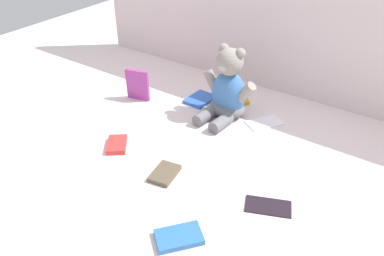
# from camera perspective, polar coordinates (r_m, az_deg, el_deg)

# --- Properties ---
(ground_plane) EXTENTS (3.20, 3.20, 0.00)m
(ground_plane) POSITION_cam_1_polar(r_m,az_deg,el_deg) (1.41, 2.66, -1.67)
(ground_plane) COLOR silver
(backdrop_drape) EXTENTS (1.82, 0.03, 0.60)m
(backdrop_drape) POSITION_cam_1_polar(r_m,az_deg,el_deg) (1.69, 12.33, 15.01)
(backdrop_drape) COLOR silver
(backdrop_drape) RESTS_ON ground_plane
(teddy_bear) EXTENTS (0.24, 0.22, 0.29)m
(teddy_bear) POSITION_cam_1_polar(r_m,az_deg,el_deg) (1.51, 5.21, 5.38)
(teddy_bear) COLOR #3F72B2
(teddy_bear) RESTS_ON ground_plane
(book_case_0) EXTENTS (0.10, 0.04, 0.14)m
(book_case_0) POSITION_cam_1_polar(r_m,az_deg,el_deg) (1.65, -7.98, 6.29)
(book_case_0) COLOR #9B378A
(book_case_0) RESTS_ON ground_plane
(book_case_1) EXTENTS (0.16, 0.17, 0.02)m
(book_case_1) POSITION_cam_1_polar(r_m,az_deg,el_deg) (1.68, 6.20, 4.61)
(book_case_1) COLOR gold
(book_case_1) RESTS_ON ground_plane
(book_case_2) EXTENTS (0.09, 0.11, 0.02)m
(book_case_2) POSITION_cam_1_polar(r_m,az_deg,el_deg) (1.25, -4.03, -6.66)
(book_case_2) COLOR brown
(book_case_2) RESTS_ON ground_plane
(book_case_3) EXTENTS (0.11, 0.12, 0.02)m
(book_case_3) POSITION_cam_1_polar(r_m,az_deg,el_deg) (1.40, -10.96, -2.41)
(book_case_3) COLOR red
(book_case_3) RESTS_ON ground_plane
(book_case_4) EXTENTS (0.10, 0.13, 0.01)m
(book_case_4) POSITION_cam_1_polar(r_m,az_deg,el_deg) (1.65, 1.18, 4.25)
(book_case_4) COLOR blue
(book_case_4) RESTS_ON ground_plane
(book_case_5) EXTENTS (0.14, 0.15, 0.01)m
(book_case_5) POSITION_cam_1_polar(r_m,az_deg,el_deg) (1.53, 10.57, 0.82)
(book_case_5) COLOR white
(book_case_5) RESTS_ON ground_plane
(book_case_6) EXTENTS (0.14, 0.14, 0.02)m
(book_case_6) POSITION_cam_1_polar(r_m,az_deg,el_deg) (1.06, -1.92, -15.70)
(book_case_6) COLOR #2C66A3
(book_case_6) RESTS_ON ground_plane
(book_case_7) EXTENTS (0.15, 0.11, 0.01)m
(book_case_7) POSITION_cam_1_polar(r_m,az_deg,el_deg) (1.17, 11.12, -11.14)
(book_case_7) COLOR black
(book_case_7) RESTS_ON ground_plane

